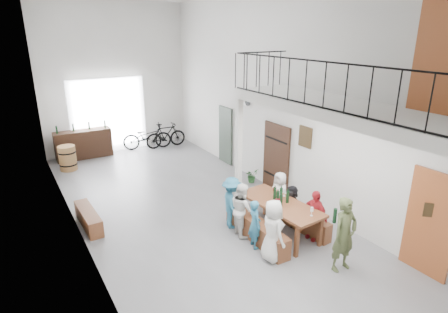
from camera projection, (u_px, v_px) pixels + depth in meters
floor at (188, 207)px, 10.03m from camera, size 12.00×12.00×0.00m
room_walls at (184, 72)px, 8.87m from camera, size 12.00×12.00×12.00m
gateway_portal at (109, 116)px, 14.18m from camera, size 2.80×0.08×2.80m
right_wall_decor at (317, 148)px, 9.28m from camera, size 0.07×8.28×5.07m
balcony at (341, 112)px, 7.51m from camera, size 1.52×5.62×4.00m
tasting_table at (280, 206)px, 8.53m from camera, size 1.00×2.16×0.79m
bench_inner at (256, 229)px, 8.45m from camera, size 0.41×2.12×0.48m
bench_wall at (295, 218)px, 9.00m from camera, size 0.42×2.01×0.46m
tableware at (282, 197)px, 8.47m from camera, size 0.59×1.30×0.35m
side_bench at (88, 218)px, 9.02m from camera, size 0.37×1.48×0.41m
oak_barrel at (68, 158)px, 12.54m from camera, size 0.57×0.57×0.84m
serving_counter at (84, 144)px, 13.71m from camera, size 1.97×0.57×1.04m
counter_bottles at (81, 127)px, 13.50m from camera, size 1.72×0.13×0.28m
guest_left_a at (273, 231)px, 7.57m from camera, size 0.50×0.70×1.33m
guest_left_b at (255, 224)px, 8.06m from camera, size 0.34×0.45×1.11m
guest_left_c at (242, 209)px, 8.54m from camera, size 0.59×0.69×1.26m
guest_left_d at (232, 203)px, 8.86m from camera, size 0.69×0.92×1.27m
guest_right_a at (314, 215)px, 8.37m from camera, size 0.34×0.71×1.18m
guest_right_b at (291, 206)px, 8.99m from camera, size 0.38×0.97×1.02m
guest_right_c at (279, 194)px, 9.48m from camera, size 0.42×0.59×1.15m
host_standing at (344, 235)px, 7.24m from camera, size 0.57×0.38×1.53m
potted_plant at (252, 176)px, 11.60m from camera, size 0.46×0.43×0.43m
bicycle_near at (147, 137)px, 14.73m from camera, size 1.98×1.09×0.98m
bicycle_far at (166, 135)px, 14.92m from camera, size 1.67×0.53×0.99m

